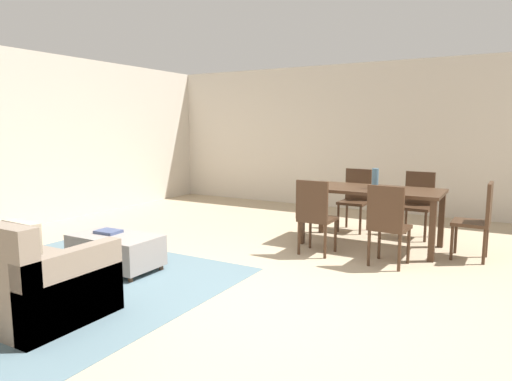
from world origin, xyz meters
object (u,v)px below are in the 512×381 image
(dining_chair_far_left, at_px, (356,196))
(dining_chair_far_right, at_px, (418,201))
(dining_chair_near_left, at_px, (315,213))
(vase_centerpiece, at_px, (375,178))
(dining_chair_head_east, at_px, (479,216))
(book_on_ottoman, at_px, (108,232))
(dining_chair_near_right, at_px, (388,221))
(dining_table, at_px, (371,195))
(ottoman_table, at_px, (116,250))

(dining_chair_far_left, bearing_deg, dining_chair_far_right, 1.02)
(dining_chair_near_left, distance_m, vase_centerpiece, 0.99)
(dining_chair_head_east, relative_size, vase_centerpiece, 3.55)
(dining_chair_far_left, distance_m, book_on_ottoman, 3.63)
(dining_chair_near_right, xyz_separation_m, vase_centerpiece, (-0.37, 0.82, 0.37))
(dining_chair_near_left, relative_size, vase_centerpiece, 3.55)
(dining_chair_head_east, bearing_deg, vase_centerpiece, 179.11)
(dining_table, bearing_deg, book_on_ottoman, -133.69)
(ottoman_table, xyz_separation_m, dining_chair_head_east, (3.40, 2.36, 0.30))
(ottoman_table, bearing_deg, book_on_ottoman, 169.49)
(dining_chair_head_east, bearing_deg, dining_chair_far_right, 135.47)
(dining_chair_near_right, relative_size, dining_chair_head_east, 1.00)
(dining_chair_near_left, xyz_separation_m, dining_chair_head_east, (1.73, 0.75, 0.00))
(book_on_ottoman, bearing_deg, dining_chair_near_left, 41.51)
(ottoman_table, distance_m, dining_chair_head_east, 4.15)
(dining_chair_near_right, bearing_deg, vase_centerpiece, 114.53)
(dining_chair_near_left, xyz_separation_m, dining_chair_far_left, (0.02, 1.55, 0.00))
(ottoman_table, distance_m, dining_chair_far_left, 3.60)
(vase_centerpiece, bearing_deg, dining_table, 177.23)
(ottoman_table, xyz_separation_m, vase_centerpiece, (2.17, 2.38, 0.67))
(dining_chair_head_east, xyz_separation_m, vase_centerpiece, (-1.23, 0.02, 0.37))
(dining_chair_far_right, xyz_separation_m, dining_chair_head_east, (0.83, -0.82, 0.00))
(dining_chair_far_right, bearing_deg, dining_chair_far_left, -178.98)
(dining_chair_far_left, relative_size, vase_centerpiece, 3.55)
(dining_chair_far_left, xyz_separation_m, dining_chair_head_east, (1.72, -0.80, 0.00))
(dining_table, distance_m, dining_chair_near_right, 0.93)
(dining_chair_far_left, distance_m, dining_chair_far_right, 0.89)
(ottoman_table, bearing_deg, dining_chair_near_right, 31.68)
(dining_chair_far_left, xyz_separation_m, book_on_ottoman, (-1.81, -3.14, -0.12))
(vase_centerpiece, bearing_deg, dining_chair_far_right, 63.42)
(dining_chair_far_right, bearing_deg, ottoman_table, -128.91)
(dining_chair_near_left, bearing_deg, ottoman_table, -135.93)
(ottoman_table, xyz_separation_m, dining_chair_far_right, (2.57, 3.18, 0.30))
(dining_chair_near_left, distance_m, dining_chair_far_right, 1.81)
(dining_table, height_order, dining_chair_far_right, dining_chair_far_right)
(dining_chair_far_left, bearing_deg, vase_centerpiece, -58.06)
(vase_centerpiece, height_order, book_on_ottoman, vase_centerpiece)
(ottoman_table, distance_m, dining_chair_far_right, 4.10)
(dining_chair_far_right, bearing_deg, book_on_ottoman, -130.50)
(dining_chair_near_right, bearing_deg, dining_chair_far_right, 89.03)
(dining_chair_near_left, bearing_deg, dining_chair_far_right, 60.10)
(dining_chair_near_right, height_order, vase_centerpiece, vase_centerpiece)
(dining_chair_far_left, bearing_deg, dining_chair_near_right, -61.71)
(ottoman_table, distance_m, dining_chair_near_right, 3.00)
(dining_table, bearing_deg, dining_chair_far_left, 119.76)
(ottoman_table, bearing_deg, dining_table, 48.28)
(ottoman_table, relative_size, dining_table, 0.56)
(dining_chair_near_right, relative_size, book_on_ottoman, 3.54)
(dining_chair_far_left, bearing_deg, dining_chair_near_left, -90.58)
(dining_chair_near_left, height_order, dining_chair_far_right, same)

